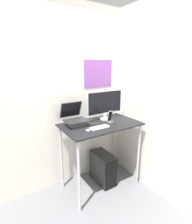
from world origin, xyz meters
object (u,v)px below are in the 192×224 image
laptop (75,120)px  cell_phone (110,120)px  keyboard (99,127)px  monitor (105,105)px  mouse (88,130)px  computer_tower (103,168)px

laptop → cell_phone: 0.48m
keyboard → laptop: bearing=128.0°
monitor → keyboard: size_ratio=2.25×
monitor → mouse: 0.58m
monitor → computer_tower: (-0.08, -0.08, -0.98)m
monitor → computer_tower: size_ratio=1.24×
cell_phone → computer_tower: bearing=104.7°
cell_phone → keyboard: bearing=-164.1°
mouse → keyboard: bearing=7.9°
keyboard → mouse: mouse is taller
keyboard → cell_phone: 0.23m
laptop → monitor: 0.50m
laptop → keyboard: 0.35m
laptop → monitor: bearing=-1.4°
computer_tower → mouse: bearing=-151.6°
cell_phone → laptop: bearing=154.3°
laptop → keyboard: size_ratio=1.26×
laptop → computer_tower: bearing=-12.8°
laptop → cell_phone: size_ratio=1.83×
monitor → mouse: (-0.46, -0.28, -0.21)m
monitor → computer_tower: monitor is taller
monitor → mouse: bearing=-148.2°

